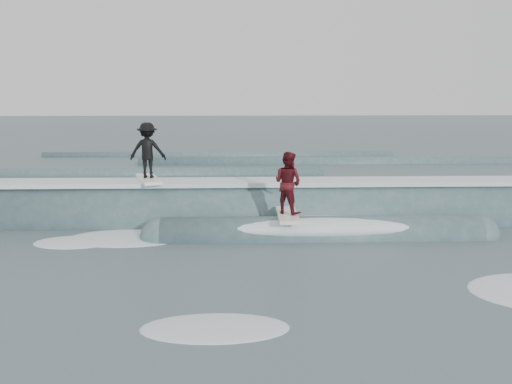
{
  "coord_description": "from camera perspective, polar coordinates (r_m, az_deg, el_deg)",
  "views": [
    {
      "loc": [
        -0.57,
        -13.78,
        4.11
      ],
      "look_at": [
        0.0,
        3.0,
        1.1
      ],
      "focal_mm": 40.0,
      "sensor_mm": 36.0,
      "label": 1
    }
  ],
  "objects": [
    {
      "name": "breaking_wave",
      "position": [
        17.95,
        0.73,
        -2.95
      ],
      "size": [
        22.78,
        4.01,
        2.47
      ],
      "color": "#355659",
      "rests_on": "ground"
    },
    {
      "name": "far_swells",
      "position": [
        31.7,
        -2.13,
        2.71
      ],
      "size": [
        34.27,
        8.65,
        0.8
      ],
      "color": "#355659",
      "rests_on": "ground"
    },
    {
      "name": "ground",
      "position": [
        14.39,
        0.41,
        -6.43
      ],
      "size": [
        160.0,
        160.0,
        0.0
      ],
      "primitive_type": "plane",
      "color": "#3A5054",
      "rests_on": "ground"
    },
    {
      "name": "surfer_black",
      "position": [
        18.09,
        -10.77,
        3.89
      ],
      "size": [
        1.12,
        2.07,
        1.82
      ],
      "color": "white",
      "rests_on": "ground"
    },
    {
      "name": "whitewater",
      "position": [
        13.93,
        4.22,
        -7.02
      ],
      "size": [
        15.17,
        8.15,
        0.1
      ],
      "color": "white",
      "rests_on": "ground"
    },
    {
      "name": "surfer_red",
      "position": [
        15.86,
        3.2,
        0.6
      ],
      "size": [
        1.07,
        2.01,
        1.83
      ],
      "color": "white",
      "rests_on": "ground"
    }
  ]
}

